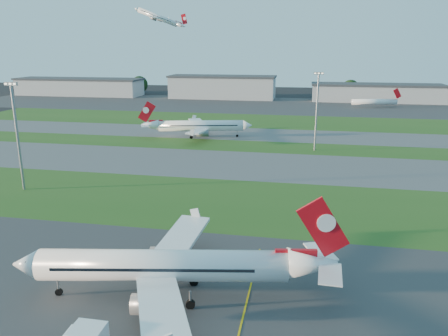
% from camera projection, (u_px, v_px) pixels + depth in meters
% --- Properties ---
extents(grass_strip_a, '(300.00, 34.00, 0.01)m').
position_uv_depth(grass_strip_a, '(248.00, 204.00, 96.46)').
color(grass_strip_a, '#29551C').
rests_on(grass_strip_a, ground).
extents(taxiway_a, '(300.00, 32.00, 0.01)m').
position_uv_depth(taxiway_a, '(263.00, 166.00, 127.70)').
color(taxiway_a, '#515154').
rests_on(taxiway_a, ground).
extents(grass_strip_b, '(300.00, 18.00, 0.01)m').
position_uv_depth(grass_strip_b, '(270.00, 147.00, 151.37)').
color(grass_strip_b, '#29551C').
rests_on(grass_strip_b, ground).
extents(taxiway_b, '(300.00, 26.00, 0.01)m').
position_uv_depth(taxiway_b, '(275.00, 135.00, 172.21)').
color(taxiway_b, '#515154').
rests_on(taxiway_b, ground).
extents(grass_strip_c, '(300.00, 40.00, 0.01)m').
position_uv_depth(grass_strip_c, '(280.00, 122.00, 203.45)').
color(grass_strip_c, '#29551C').
rests_on(grass_strip_c, ground).
extents(apron_far, '(400.00, 80.00, 0.01)m').
position_uv_depth(apron_far, '(287.00, 105.00, 260.26)').
color(apron_far, '#333335').
rests_on(apron_far, ground).
extents(airliner_parked, '(41.86, 35.23, 13.15)m').
position_uv_depth(airliner_parked, '(166.00, 266.00, 59.50)').
color(airliner_parked, white).
rests_on(airliner_parked, ground).
extents(airliner_taxiing, '(39.35, 33.00, 12.46)m').
position_uv_depth(airliner_taxiing, '(200.00, 126.00, 166.88)').
color(airliner_taxiing, white).
rests_on(airliner_taxiing, ground).
extents(airliner_departing, '(31.86, 27.03, 9.94)m').
position_uv_depth(airliner_departing, '(158.00, 17.00, 264.64)').
color(airliner_departing, white).
extents(mini_jet_near, '(28.22, 9.09, 9.48)m').
position_uv_depth(mini_jet_near, '(375.00, 102.00, 250.43)').
color(mini_jet_near, white).
rests_on(mini_jet_near, ground).
extents(light_mast_west, '(3.20, 0.70, 25.80)m').
position_uv_depth(light_mast_west, '(17.00, 130.00, 102.37)').
color(light_mast_west, gray).
rests_on(light_mast_west, ground).
extents(light_mast_centre, '(3.20, 0.70, 25.80)m').
position_uv_depth(light_mast_centre, '(317.00, 106.00, 142.84)').
color(light_mast_centre, gray).
rests_on(light_mast_centre, ground).
extents(hangar_far_west, '(91.80, 23.00, 12.20)m').
position_uv_depth(hangar_far_west, '(79.00, 87.00, 313.94)').
color(hangar_far_west, '#A9ABB1').
rests_on(hangar_far_west, ground).
extents(hangar_west, '(71.40, 23.00, 15.20)m').
position_uv_depth(hangar_west, '(222.00, 87.00, 294.71)').
color(hangar_west, '#A9ABB1').
rests_on(hangar_west, ground).
extents(hangar_east, '(81.60, 23.00, 11.20)m').
position_uv_depth(hangar_east, '(377.00, 93.00, 277.30)').
color(hangar_east, '#A9ABB1').
rests_on(hangar_east, ground).
extents(tree_far_west, '(11.00, 11.00, 12.00)m').
position_uv_depth(tree_far_west, '(40.00, 84.00, 333.33)').
color(tree_far_west, black).
rests_on(tree_far_west, ground).
extents(tree_west, '(12.10, 12.10, 13.20)m').
position_uv_depth(tree_west, '(140.00, 84.00, 320.70)').
color(tree_west, black).
rests_on(tree_west, ground).
extents(tree_mid_west, '(9.90, 9.90, 10.80)m').
position_uv_depth(tree_mid_west, '(261.00, 89.00, 301.12)').
color(tree_mid_west, black).
rests_on(tree_mid_west, ground).
extents(tree_mid_east, '(11.55, 11.55, 12.60)m').
position_uv_depth(tree_mid_east, '(350.00, 88.00, 292.94)').
color(tree_mid_east, black).
rests_on(tree_mid_east, ground).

